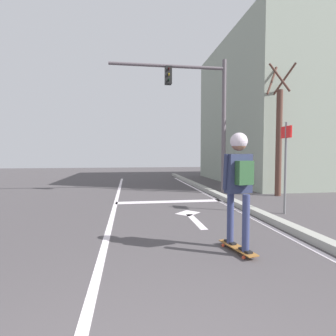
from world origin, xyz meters
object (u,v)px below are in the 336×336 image
at_px(street_sign_post, 286,154).
at_px(roadside_tree, 279,136).
at_px(skateboard, 237,248).
at_px(traffic_signal_mast, 200,102).
at_px(skater, 239,174).

xyz_separation_m(street_sign_post, roadside_tree, (1.48, 2.81, 0.66)).
xyz_separation_m(skateboard, roadside_tree, (3.77, 5.17, 2.13)).
relative_size(skateboard, traffic_signal_mast, 0.16).
distance_m(skateboard, traffic_signal_mast, 7.01).
bearing_deg(traffic_signal_mast, roadside_tree, -17.27).
distance_m(skater, street_sign_post, 3.31).
bearing_deg(skater, traffic_signal_mast, 80.58).
bearing_deg(skater, roadside_tree, 54.00).
bearing_deg(roadside_tree, street_sign_post, -117.85).
distance_m(traffic_signal_mast, street_sign_post, 4.36).
distance_m(traffic_signal_mast, roadside_tree, 3.18).
bearing_deg(street_sign_post, roadside_tree, 62.15).
xyz_separation_m(skater, traffic_signal_mast, (1.00, 6.04, 2.27)).
bearing_deg(roadside_tree, traffic_signal_mast, 162.73).
height_order(skateboard, street_sign_post, street_sign_post).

